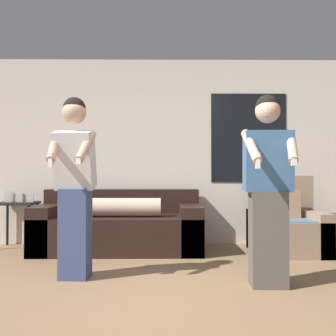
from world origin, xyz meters
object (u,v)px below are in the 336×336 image
(couch, at_px, (119,228))
(side_table, at_px, (18,209))
(person_left, at_px, (75,184))
(person_right, at_px, (268,188))
(armchair, at_px, (286,227))

(couch, bearing_deg, side_table, 169.69)
(side_table, distance_m, person_left, 2.08)
(person_right, bearing_deg, person_left, 171.23)
(couch, distance_m, person_left, 1.57)
(couch, height_order, person_left, person_left)
(couch, distance_m, person_right, 2.36)
(couch, relative_size, side_table, 2.76)
(armchair, distance_m, side_table, 3.65)
(couch, height_order, side_table, couch)
(couch, distance_m, armchair, 2.18)
(couch, distance_m, side_table, 1.48)
(armchair, relative_size, person_right, 0.57)
(couch, xyz_separation_m, person_left, (-0.27, -1.42, 0.62))
(couch, bearing_deg, person_left, -100.91)
(person_left, distance_m, person_right, 1.83)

